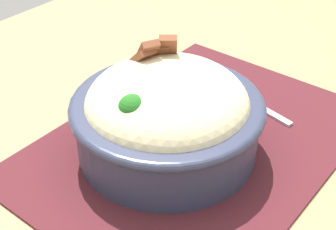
{
  "coord_description": "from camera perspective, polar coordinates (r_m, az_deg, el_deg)",
  "views": [
    {
      "loc": [
        -0.37,
        -0.28,
        1.08
      ],
      "look_at": [
        -0.02,
        -0.0,
        0.76
      ],
      "focal_mm": 53.23,
      "sensor_mm": 36.0,
      "label": 1
    }
  ],
  "objects": [
    {
      "name": "bowl",
      "position": [
        0.56,
        -0.03,
        0.06
      ],
      "size": [
        0.24,
        0.24,
        0.13
      ],
      "color": "#2D3347",
      "rests_on": "placemat"
    },
    {
      "name": "table",
      "position": [
        0.64,
        1.0,
        -7.37
      ],
      "size": [
        1.39,
        0.92,
        0.71
      ],
      "color": "#99754C",
      "rests_on": "ground_plane"
    },
    {
      "name": "fork",
      "position": [
        0.68,
        9.06,
        1.7
      ],
      "size": [
        0.04,
        0.13,
        0.0
      ],
      "color": "silver",
      "rests_on": "placemat"
    },
    {
      "name": "placemat",
      "position": [
        0.6,
        3.13,
        -3.17
      ],
      "size": [
        0.42,
        0.3,
        0.0
      ],
      "primitive_type": "cube",
      "rotation": [
        0.0,
        0.0,
        0.0
      ],
      "color": "#47191E",
      "rests_on": "table"
    }
  ]
}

